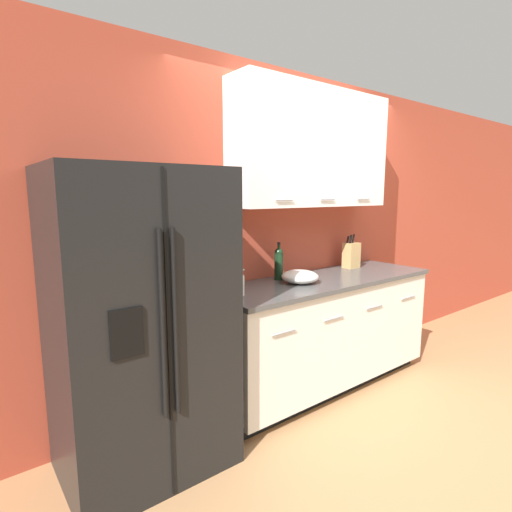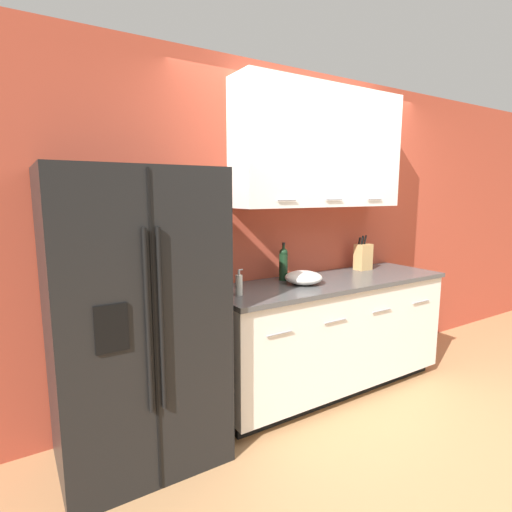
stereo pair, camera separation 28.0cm
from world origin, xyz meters
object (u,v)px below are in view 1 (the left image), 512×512
(refrigerator, at_px, (141,323))
(knife_block, at_px, (351,255))
(mixing_bowl, at_px, (300,277))
(soap_dispenser, at_px, (241,285))
(wine_bottle, at_px, (279,263))

(refrigerator, height_order, knife_block, refrigerator)
(refrigerator, height_order, mixing_bowl, refrigerator)
(knife_block, xyz_separation_m, soap_dispenser, (-1.40, -0.20, -0.05))
(soap_dispenser, bearing_deg, wine_bottle, 22.71)
(wine_bottle, distance_m, soap_dispenser, 0.58)
(knife_block, bearing_deg, refrigerator, -174.61)
(refrigerator, xyz_separation_m, knife_block, (2.11, 0.20, 0.17))
(wine_bottle, relative_size, soap_dispenser, 1.70)
(knife_block, distance_m, soap_dispenser, 1.42)
(wine_bottle, height_order, soap_dispenser, wine_bottle)
(refrigerator, distance_m, knife_block, 2.12)
(refrigerator, bearing_deg, soap_dispenser, -0.25)
(mixing_bowl, bearing_deg, knife_block, 11.69)
(wine_bottle, xyz_separation_m, soap_dispenser, (-0.53, -0.22, -0.06))
(refrigerator, relative_size, wine_bottle, 5.81)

